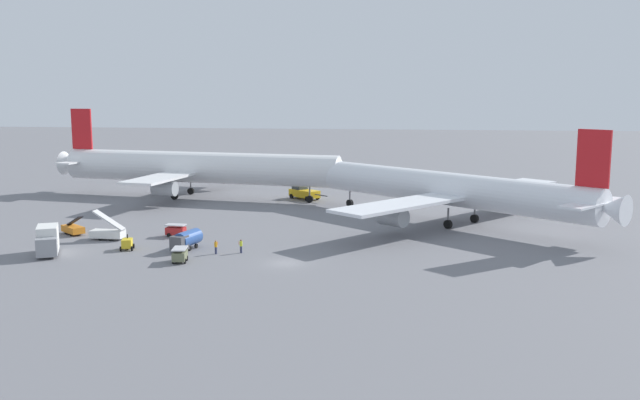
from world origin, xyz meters
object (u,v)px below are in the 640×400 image
Objects in this scene: airliner_being_pushed at (446,189)px; ground_crew_marshaller_foreground at (216,247)px; pushback_tug at (304,192)px; gse_fuel_bowser_stubby at (186,240)px; gse_catering_truck_tall at (48,241)px; gse_baggage_cart_near_cluster at (180,255)px; gse_belt_loader_portside at (73,229)px; ground_crew_wing_walker_right at (241,246)px; airliner_at_gate_left at (198,168)px; gse_gpu_cart_small at (127,244)px; gse_stair_truck_yellow at (108,232)px; gse_baggage_cart_trailing at (176,230)px.

ground_crew_marshaller_foreground is at bearing -139.84° from airliner_being_pushed.
airliner_being_pushed is 33.13m from pushback_tug.
gse_fuel_bowser_stubby is 16.82m from gse_catering_truck_tall.
pushback_tug reaches higher than gse_baggage_cart_near_cluster.
ground_crew_wing_walker_right is (26.40, -7.90, 0.08)m from gse_belt_loader_portside.
airliner_being_pushed is at bearing 40.16° from ground_crew_marshaller_foreground.
airliner_at_gate_left is 24.55× the size of gse_gpu_cart_small.
gse_stair_truck_yellow is at bearing 160.33° from gse_fuel_bowser_stubby.
ground_crew_marshaller_foreground is (17.04, -6.21, -0.10)m from gse_stair_truck_yellow.
gse_stair_truck_yellow is (-0.62, -38.32, -4.72)m from airliner_at_gate_left.
gse_baggage_cart_near_cluster is at bearing -137.83° from airliner_being_pushed.
gse_baggage_cart_near_cluster is at bearing -123.72° from ground_crew_marshaller_foreground.
gse_belt_loader_portside reaches higher than gse_baggage_cart_trailing.
gse_belt_loader_portside reaches higher than gse_baggage_cart_near_cluster.
airliner_being_pushed is 5.76× the size of pushback_tug.
airliner_at_gate_left reaches higher than gse_stair_truck_yellow.
gse_catering_truck_tall is at bearing 175.22° from gse_baggage_cart_near_cluster.
gse_fuel_bowser_stubby is (-33.73, -23.02, -3.90)m from airliner_being_pushed.
gse_stair_truck_yellow is at bearing 159.98° from ground_crew_marshaller_foreground.
gse_baggage_cart_near_cluster is (13.36, -49.11, -4.89)m from airliner_at_gate_left.
airliner_being_pushed reaches higher than ground_crew_wing_walker_right.
ground_crew_marshaller_foreground is at bearing -3.59° from gse_gpu_cart_small.
gse_stair_truck_yellow is at bearing 69.41° from gse_catering_truck_tall.
gse_catering_truck_tall is at bearing -94.94° from airliner_at_gate_left.
ground_crew_wing_walker_right is at bearing -91.09° from pushback_tug.
gse_stair_truck_yellow is 1.01× the size of gse_belt_loader_portside.
airliner_at_gate_left reaches higher than gse_catering_truck_tall.
ground_crew_wing_walker_right is (-26.33, -23.78, -4.33)m from airliner_being_pushed.
ground_crew_marshaller_foreground is 1.01× the size of ground_crew_wing_walker_right.
gse_belt_loader_portside is at bearing -177.60° from gse_baggage_cart_trailing.
gse_baggage_cart_near_cluster is at bearing -37.66° from gse_stair_truck_yellow.
gse_stair_truck_yellow is at bearing -22.44° from gse_belt_loader_portside.
gse_catering_truck_tall reaches higher than gse_baggage_cart_near_cluster.
gse_catering_truck_tall is 2.58× the size of gse_gpu_cart_small.
ground_crew_marshaller_foreground is at bearing -69.76° from airliner_at_gate_left.
pushback_tug is 2.90× the size of gse_baggage_cart_trailing.
gse_baggage_cart_near_cluster is 5.51m from ground_crew_marshaller_foreground.
gse_stair_truck_yellow is (-20.86, -39.32, -0.23)m from pushback_tug.
gse_stair_truck_yellow is (3.50, 9.33, -0.73)m from gse_catering_truck_tall.
ground_crew_marshaller_foreground is at bearing -21.01° from gse_fuel_bowser_stubby.
gse_baggage_cart_near_cluster is 8.18m from ground_crew_wing_walker_right.
gse_fuel_bowser_stubby is 7.46m from ground_crew_wing_walker_right.
gse_belt_loader_portside is at bearing 157.56° from gse_stair_truck_yellow.
ground_crew_wing_walker_right is at bearing -66.01° from airliner_at_gate_left.
pushback_tug is 44.60m from gse_fuel_bowser_stubby.
pushback_tug is 45.70m from gse_belt_loader_portside.
airliner_at_gate_left is 11.52× the size of gse_fuel_bowser_stubby.
gse_baggage_cart_trailing is at bearing 143.48° from ground_crew_wing_walker_right.
gse_baggage_cart_trailing is 1.14× the size of gse_gpu_cart_small.
gse_fuel_bowser_stubby is 13.39m from gse_stair_truck_yellow.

